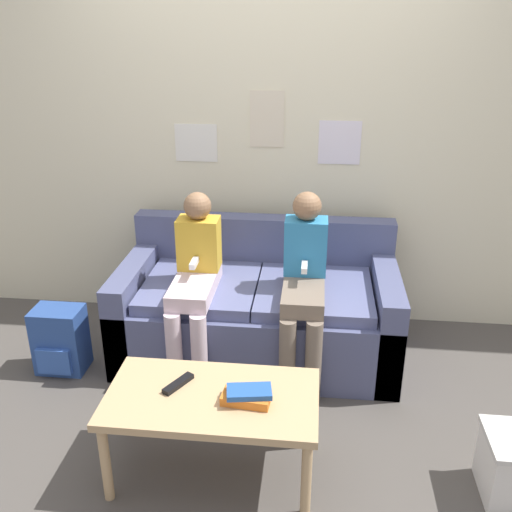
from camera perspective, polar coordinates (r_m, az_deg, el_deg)
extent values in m
plane|color=#4C4742|center=(3.23, -0.82, -14.31)|extent=(10.00, 10.00, 0.00)
cube|color=beige|center=(3.69, 1.15, 12.70)|extent=(8.00, 0.06, 2.60)
cube|color=white|center=(3.74, -6.01, 11.19)|extent=(0.27, 0.00, 0.24)
cube|color=beige|center=(3.65, 1.11, 13.52)|extent=(0.21, 0.00, 0.35)
cube|color=silver|center=(3.66, 8.36, 11.15)|extent=(0.26, 0.00, 0.27)
cube|color=#4C5175|center=(3.54, 0.18, -6.65)|extent=(1.66, 0.85, 0.42)
cube|color=#4C5175|center=(3.69, 0.78, 1.32)|extent=(1.66, 0.14, 0.36)
cube|color=#4C5175|center=(3.65, -11.80, -4.77)|extent=(0.14, 0.85, 0.58)
cube|color=#4C5175|center=(3.51, 12.67, -6.03)|extent=(0.14, 0.85, 0.58)
cube|color=slate|center=(3.44, -5.52, -3.06)|extent=(0.67, 0.69, 0.07)
cube|color=slate|center=(3.38, 5.87, -3.61)|extent=(0.67, 0.69, 0.07)
cube|color=tan|center=(2.59, -4.44, -14.00)|extent=(0.93, 0.51, 0.04)
cylinder|color=tan|center=(2.66, -14.81, -19.40)|extent=(0.04, 0.04, 0.39)
cylinder|color=tan|center=(2.53, 5.04, -21.39)|extent=(0.04, 0.04, 0.39)
cylinder|color=tan|center=(2.97, -11.90, -13.98)|extent=(0.04, 0.04, 0.39)
cylinder|color=tan|center=(2.85, 5.30, -15.36)|extent=(0.04, 0.04, 0.39)
cylinder|color=silver|center=(3.20, -8.17, -9.62)|extent=(0.09, 0.09, 0.49)
cylinder|color=silver|center=(3.17, -5.68, -9.82)|extent=(0.09, 0.09, 0.49)
cube|color=silver|center=(3.28, -6.13, -2.93)|extent=(0.23, 0.53, 0.09)
cube|color=gold|center=(3.33, -5.72, 1.28)|extent=(0.24, 0.16, 0.31)
sphere|color=#8C6647|center=(3.26, -5.88, 5.01)|extent=(0.16, 0.16, 0.16)
cube|color=white|center=(3.22, -6.22, -0.71)|extent=(0.03, 0.12, 0.03)
cylinder|color=#756656|center=(3.12, 3.13, -10.38)|extent=(0.09, 0.09, 0.49)
cylinder|color=#756656|center=(3.12, 5.75, -10.50)|extent=(0.09, 0.09, 0.49)
cube|color=#756656|center=(3.21, 4.78, -3.47)|extent=(0.23, 0.53, 0.09)
cube|color=teal|center=(3.26, 4.99, 0.99)|extent=(0.24, 0.16, 0.32)
sphere|color=#8C6647|center=(3.18, 5.14, 4.99)|extent=(0.16, 0.16, 0.16)
cube|color=white|center=(3.15, 4.87, -1.12)|extent=(0.03, 0.12, 0.03)
cube|color=black|center=(2.64, -7.78, -12.53)|extent=(0.12, 0.17, 0.02)
cube|color=orange|center=(2.52, -0.99, -14.02)|extent=(0.22, 0.13, 0.04)
cube|color=#23519E|center=(2.50, -0.69, -13.42)|extent=(0.21, 0.14, 0.03)
cube|color=#284789|center=(3.58, -18.96, -7.88)|extent=(0.28, 0.20, 0.40)
cube|color=#3055A5|center=(3.53, -19.56, -9.93)|extent=(0.20, 0.03, 0.16)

